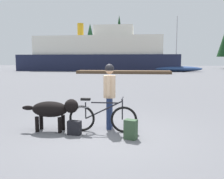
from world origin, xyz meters
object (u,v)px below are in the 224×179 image
Objects in this scene: dog at (53,109)px; sailboat_moored at (176,69)px; person_cyclist at (109,90)px; backpack at (131,129)px; bicycle at (102,118)px; handbag_pannier at (74,128)px; ferry_boat at (100,54)px.

sailboat_moored is (7.65, 34.30, -0.07)m from dog.
sailboat_moored is (6.26, 33.87, -0.55)m from person_cyclist.
bicycle is at bearing 147.42° from backpack.
person_cyclist reaches higher than handbag_pannier.
dog is 37.88m from ferry_boat.
dog is 0.77m from handbag_pannier.
bicycle is at bearing -112.24° from person_cyclist.
bicycle is at bearing -100.59° from sailboat_moored.
ferry_boat is (-5.99, 37.67, 2.74)m from handbag_pannier.
handbag_pannier is at bearing -139.24° from person_cyclist.
sailboat_moored reaches higher than bicycle.
dog reaches higher than backpack.
handbag_pannier is at bearing -153.28° from bicycle.
bicycle is 1.17× the size of dog.
handbag_pannier is 0.04× the size of sailboat_moored.
handbag_pannier is (-0.64, -0.32, -0.20)m from bicycle.
ferry_boat is at bearing 98.17° from dog.
person_cyclist is 0.06× the size of ferry_boat.
dog is at bearing -81.83° from ferry_boat.
person_cyclist reaches higher than backpack.
ferry_boat is at bearing 100.38° from person_cyclist.
ferry_boat is (-7.38, 37.83, 2.69)m from backpack.
backpack is at bearing -99.24° from sailboat_moored.
person_cyclist is at bearing -79.62° from ferry_boat.
bicycle reaches higher than dog.
handbag_pannier is (-0.78, -0.67, -0.87)m from person_cyclist.
sailboat_moored is at bearing 77.42° from dog.
backpack is 1.32× the size of handbag_pannier.
handbag_pannier is 38.24m from ferry_boat.
ferry_boat is at bearing 99.04° from handbag_pannier.
backpack is 1.40m from handbag_pannier.
sailboat_moored is at bearing -13.47° from ferry_boat.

